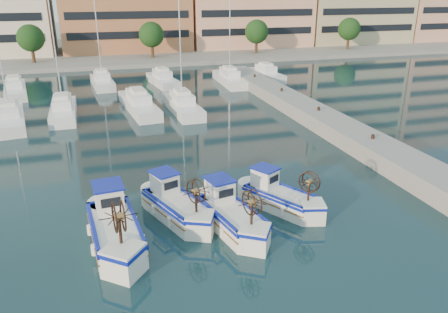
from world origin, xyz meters
The scene contains 7 objects.
ground centered at (0.00, 0.00, 0.00)m, with size 300.00×300.00×0.00m, color #193C41.
quay centered at (13.00, 8.00, 0.60)m, with size 3.00×60.00×1.20m, color gray.
yacht_marina centered at (-3.17, 27.56, 0.53)m, with size 36.85×22.29×11.50m.
fishing_boat_a centered at (-5.30, -0.73, 0.88)m, with size 2.50×5.21×3.19m.
fishing_boat_b centered at (-2.12, 0.92, 0.78)m, with size 3.24×4.67×2.82m.
fishing_boat_c centered at (0.26, -0.86, 0.78)m, with size 2.75×4.70×2.85m.
fishing_boat_d centered at (3.40, 0.36, 0.73)m, with size 3.53×4.36×2.65m.
Camera 1 is at (-5.48, -19.05, 11.17)m, focal length 35.00 mm.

